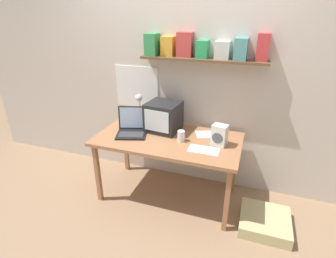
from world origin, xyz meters
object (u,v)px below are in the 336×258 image
at_px(laptop, 132,127).
at_px(juice_glass, 181,137).
at_px(desk_lamp, 139,108).
at_px(loose_paper_near_monitor, 208,134).
at_px(space_heater, 220,135).
at_px(crt_monitor, 163,117).
at_px(floor_cushion, 265,222).
at_px(loose_paper_near_laptop, 204,150).
at_px(corner_desk, 168,143).

xyz_separation_m(laptop, juice_glass, (0.56, -0.02, -0.02)).
bearing_deg(juice_glass, desk_lamp, 157.19).
distance_m(desk_lamp, loose_paper_near_monitor, 0.82).
bearing_deg(loose_paper_near_monitor, juice_glass, -133.32).
relative_size(laptop, space_heater, 1.79).
relative_size(crt_monitor, loose_paper_near_monitor, 1.21).
distance_m(space_heater, floor_cushion, 0.95).
bearing_deg(desk_lamp, crt_monitor, -24.02).
distance_m(desk_lamp, floor_cushion, 1.74).
distance_m(crt_monitor, loose_paper_near_laptop, 0.62).
distance_m(laptop, juice_glass, 0.56).
bearing_deg(laptop, space_heater, -16.05).
bearing_deg(desk_lamp, space_heater, -28.66).
height_order(laptop, floor_cushion, laptop).
height_order(loose_paper_near_laptop, floor_cushion, loose_paper_near_laptop).
bearing_deg(space_heater, desk_lamp, -179.28).
xyz_separation_m(juice_glass, loose_paper_near_monitor, (0.23, 0.25, -0.05)).
bearing_deg(corner_desk, floor_cushion, -8.74).
relative_size(corner_desk, crt_monitor, 4.02).
relative_size(desk_lamp, juice_glass, 3.33).
height_order(crt_monitor, juice_glass, crt_monitor).
distance_m(crt_monitor, desk_lamp, 0.31).
bearing_deg(juice_glass, floor_cushion, -8.38).
bearing_deg(loose_paper_near_laptop, desk_lamp, 157.20).
bearing_deg(crt_monitor, desk_lamp, 179.25).
bearing_deg(loose_paper_near_laptop, crt_monitor, 149.30).
xyz_separation_m(crt_monitor, loose_paper_near_monitor, (0.49, 0.05, -0.16)).
relative_size(crt_monitor, juice_glass, 3.28).
xyz_separation_m(juice_glass, floor_cushion, (0.90, -0.13, -0.72)).
relative_size(juice_glass, space_heater, 0.54).
bearing_deg(loose_paper_near_laptop, juice_glass, 157.23).
xyz_separation_m(corner_desk, floor_cushion, (1.05, -0.16, -0.60)).
bearing_deg(corner_desk, loose_paper_near_monitor, 29.62).
height_order(laptop, juice_glass, laptop).
xyz_separation_m(corner_desk, space_heater, (0.52, 0.02, 0.17)).
bearing_deg(desk_lamp, corner_desk, -43.84).
bearing_deg(corner_desk, juice_glass, -10.92).
distance_m(crt_monitor, space_heater, 0.66).
bearing_deg(floor_cushion, corner_desk, 171.26).
relative_size(corner_desk, juice_glass, 13.20).
bearing_deg(juice_glass, corner_desk, 169.08).
xyz_separation_m(desk_lamp, juice_glass, (0.56, -0.24, -0.16)).
relative_size(laptop, juice_glass, 3.34).
xyz_separation_m(loose_paper_near_laptop, floor_cushion, (0.65, -0.02, -0.67)).
bearing_deg(loose_paper_near_laptop, space_heater, 52.57).
distance_m(laptop, loose_paper_near_laptop, 0.83).
xyz_separation_m(loose_paper_near_monitor, loose_paper_near_laptop, (0.03, -0.35, 0.00)).
height_order(juice_glass, floor_cushion, juice_glass).
relative_size(desk_lamp, loose_paper_near_laptop, 1.29).
bearing_deg(space_heater, laptop, -166.13).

